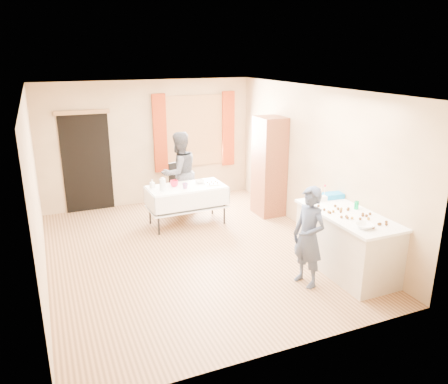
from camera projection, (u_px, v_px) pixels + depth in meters
name	position (u px, v px, depth m)	size (l,w,h in m)	color
floor	(193.00, 252.00, 7.18)	(4.50, 5.50, 0.02)	#9E7047
ceiling	(190.00, 89.00, 6.38)	(4.50, 5.50, 0.02)	white
wall_back	(149.00, 143.00, 9.20)	(4.50, 0.02, 2.60)	tan
wall_front	(281.00, 244.00, 4.36)	(4.50, 0.02, 2.60)	tan
wall_left	(34.00, 193.00, 5.94)	(0.02, 5.50, 2.60)	tan
wall_right	(314.00, 162.00, 7.62)	(0.02, 5.50, 2.60)	tan
window_frame	(194.00, 131.00, 9.48)	(1.32, 0.06, 1.52)	olive
window_pane	(195.00, 131.00, 9.46)	(1.20, 0.02, 1.40)	white
curtain_left	(160.00, 134.00, 9.14)	(0.28, 0.06, 1.65)	#942E0E
curtain_right	(228.00, 129.00, 9.72)	(0.28, 0.06, 1.65)	#942E0E
doorway	(87.00, 163.00, 8.78)	(0.95, 0.04, 2.00)	black
door_lintel	(82.00, 112.00, 8.45)	(1.05, 0.06, 0.08)	olive
cabinet	(269.00, 167.00, 8.60)	(0.50, 0.60, 1.96)	brown
counter	(347.00, 242.00, 6.44)	(0.80, 1.68, 0.91)	beige
party_table	(187.00, 202.00, 8.21)	(1.47, 0.78, 0.75)	black
chair	(182.00, 195.00, 9.07)	(0.53, 0.53, 0.98)	black
girl	(309.00, 237.00, 5.97)	(0.45, 0.59, 1.43)	#28314B
woman	(180.00, 173.00, 8.73)	(0.95, 0.84, 1.65)	black
soda_can	(356.00, 205.00, 6.45)	(0.07, 0.07, 0.12)	#019B4A
mixing_bowl	(365.00, 226.00, 5.76)	(0.25, 0.25, 0.06)	white
foam_block	(322.00, 199.00, 6.81)	(0.15, 0.10, 0.08)	white
blue_basket	(333.00, 196.00, 6.95)	(0.30, 0.20, 0.08)	#0B75C4
pitcher	(163.00, 185.00, 7.82)	(0.11, 0.11, 0.22)	silver
cup_red	(174.00, 183.00, 8.08)	(0.19, 0.19, 0.12)	red
cup_rainbow	(185.00, 186.00, 7.96)	(0.12, 0.12, 0.10)	red
small_bowl	(200.00, 182.00, 8.31)	(0.19, 0.19, 0.06)	white
pastry_tray	(212.00, 184.00, 8.23)	(0.28, 0.20, 0.02)	white
bottle	(152.00, 184.00, 8.00)	(0.09, 0.09, 0.16)	white
cake_balls	(353.00, 215.00, 6.17)	(0.54, 1.04, 0.04)	#3F2314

